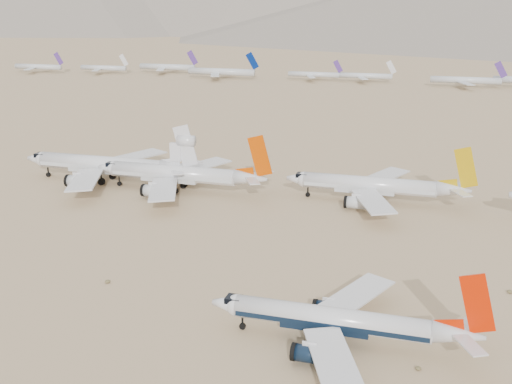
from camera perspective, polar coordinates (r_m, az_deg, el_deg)
ground at (r=95.57m, az=-1.02°, el=-13.75°), size 7000.00×7000.00×0.00m
main_airliner at (r=95.69m, az=7.71°, el=-11.30°), size 38.70×37.80×13.66m
row2_gold_tail at (r=161.81m, az=10.67°, el=0.55°), size 44.13×43.15×15.71m
row2_orange_tail at (r=169.62m, az=-6.70°, el=1.55°), size 46.40×45.39×16.55m
row2_white_trijet at (r=181.49m, az=-12.82°, el=2.39°), size 49.72×48.59×17.62m
distant_storage_row at (r=406.65m, az=11.21°, el=10.06°), size 523.05×62.70×15.35m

